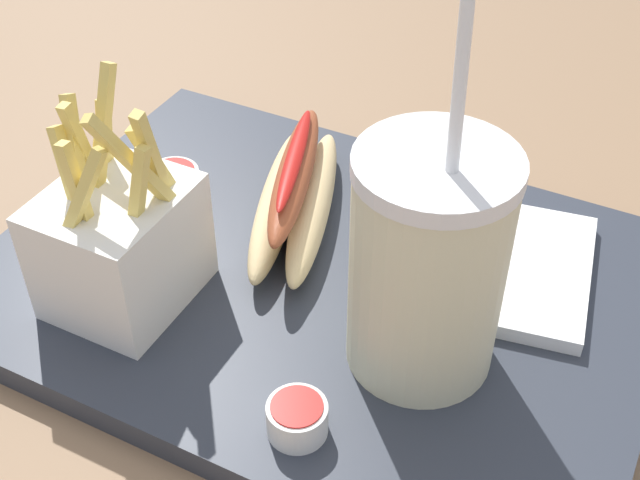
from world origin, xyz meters
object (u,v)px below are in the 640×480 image
soda_cup (428,264)px  fries_basket (120,242)px  hot_dog_1 (295,194)px  ketchup_cup_1 (297,417)px  ketchup_cup_2 (174,180)px  napkin_stack (503,265)px

soda_cup → fries_basket: 0.20m
hot_dog_1 → fries_basket: bearing=-117.3°
soda_cup → ketchup_cup_1: soda_cup is taller
fries_basket → ketchup_cup_1: (0.15, -0.05, -0.03)m
hot_dog_1 → ketchup_cup_2: hot_dog_1 is taller
ketchup_cup_1 → napkin_stack: ketchup_cup_1 is taller
hot_dog_1 → ketchup_cup_1: (0.09, -0.17, -0.01)m
hot_dog_1 → napkin_stack: hot_dog_1 is taller
fries_basket → ketchup_cup_2: 0.12m
soda_cup → napkin_stack: soda_cup is taller
hot_dog_1 → napkin_stack: size_ratio=1.43×
ketchup_cup_1 → fries_basket: bearing=162.5°
soda_cup → fries_basket: bearing=-168.8°
fries_basket → napkin_stack: size_ratio=1.18×
napkin_stack → fries_basket: bearing=-148.0°
hot_dog_1 → ketchup_cup_1: size_ratio=5.30×
soda_cup → ketchup_cup_1: size_ratio=7.11×
fries_basket → napkin_stack: bearing=32.0°
hot_dog_1 → ketchup_cup_2: size_ratio=4.68×
fries_basket → ketchup_cup_2: fries_basket is taller
soda_cup → ketchup_cup_2: (-0.23, 0.07, -0.06)m
hot_dog_1 → napkin_stack: bearing=5.6°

